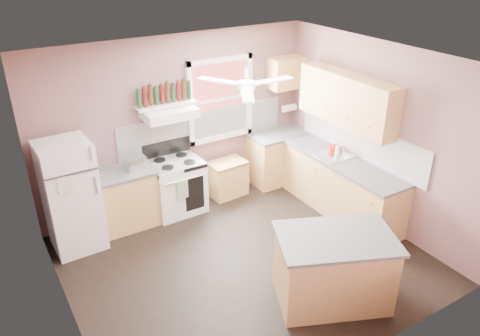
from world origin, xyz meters
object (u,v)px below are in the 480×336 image
cart (227,178)px  island (333,270)px  stove (176,186)px  refrigerator (71,197)px  toaster (136,163)px

cart → island: bearing=-98.4°
cart → stove: bearing=176.9°
stove → island: bearing=-77.1°
stove → cart: (0.94, 0.01, -0.13)m
refrigerator → island: 3.58m
refrigerator → cart: refrigerator is taller
toaster → island: size_ratio=0.22×
toaster → island: 3.17m
island → toaster: bearing=138.7°
refrigerator → toaster: (0.99, 0.12, 0.20)m
stove → island: same height
stove → toaster: bearing=-179.5°
toaster → refrigerator: bearing=-175.6°
stove → cart: size_ratio=1.41×
toaster → stove: size_ratio=0.33×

